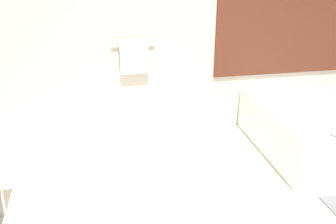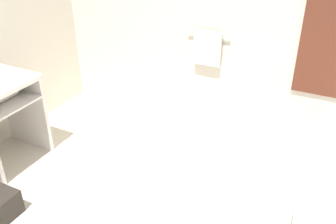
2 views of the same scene
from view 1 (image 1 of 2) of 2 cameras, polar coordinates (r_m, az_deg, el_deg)
wall_back_with_blinds at (r=4.27m, az=-0.63°, el=13.69°), size 7.40×0.13×2.70m
bathtub at (r=4.39m, az=20.38°, el=-2.13°), size 0.99×1.51×0.64m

